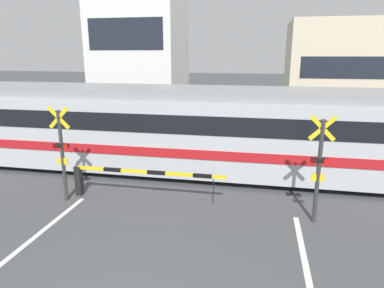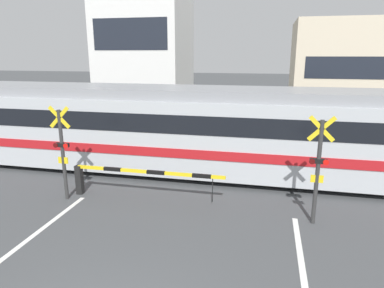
{
  "view_description": "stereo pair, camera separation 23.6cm",
  "coord_description": "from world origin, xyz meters",
  "px_view_note": "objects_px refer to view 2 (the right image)",
  "views": [
    {
      "loc": [
        2.11,
        -3.61,
        4.44
      ],
      "look_at": [
        0.0,
        6.95,
        1.6
      ],
      "focal_mm": 32.0,
      "sensor_mm": 36.0,
      "label": 1
    },
    {
      "loc": [
        2.35,
        -3.56,
        4.44
      ],
      "look_at": [
        0.0,
        6.95,
        1.6
      ],
      "focal_mm": 32.0,
      "sensor_mm": 36.0,
      "label": 2
    }
  ],
  "objects_px": {
    "crossing_barrier_far": "(259,139)",
    "crossing_signal_right": "(318,166)",
    "crossing_signal_left": "(62,149)",
    "commuter_train": "(117,125)",
    "pedestrian": "(202,119)",
    "crossing_barrier_near": "(121,175)"
  },
  "relations": [
    {
      "from": "crossing_barrier_near",
      "to": "crossing_barrier_far",
      "type": "bearing_deg",
      "value": 54.75
    },
    {
      "from": "pedestrian",
      "to": "crossing_barrier_far",
      "type": "bearing_deg",
      "value": -41.59
    },
    {
      "from": "crossing_barrier_far",
      "to": "crossing_signal_right",
      "type": "bearing_deg",
      "value": -74.88
    },
    {
      "from": "commuter_train",
      "to": "crossing_signal_left",
      "type": "relative_size",
      "value": 7.41
    },
    {
      "from": "crossing_signal_left",
      "to": "pedestrian",
      "type": "xyz_separation_m",
      "value": [
        2.61,
        8.98,
        -0.58
      ]
    },
    {
      "from": "pedestrian",
      "to": "crossing_signal_right",
      "type": "bearing_deg",
      "value": -61.86
    },
    {
      "from": "crossing_signal_left",
      "to": "commuter_train",
      "type": "bearing_deg",
      "value": 85.2
    },
    {
      "from": "crossing_barrier_near",
      "to": "crossing_barrier_far",
      "type": "relative_size",
      "value": 1.0
    },
    {
      "from": "commuter_train",
      "to": "pedestrian",
      "type": "height_order",
      "value": "commuter_train"
    },
    {
      "from": "crossing_barrier_near",
      "to": "crossing_signal_left",
      "type": "bearing_deg",
      "value": -164.58
    },
    {
      "from": "commuter_train",
      "to": "crossing_barrier_far",
      "type": "distance_m",
      "value": 6.23
    },
    {
      "from": "crossing_signal_right",
      "to": "crossing_barrier_far",
      "type": "bearing_deg",
      "value": 105.12
    },
    {
      "from": "commuter_train",
      "to": "crossing_barrier_near",
      "type": "xyz_separation_m",
      "value": [
        1.39,
        -2.9,
        -0.99
      ]
    },
    {
      "from": "crossing_signal_left",
      "to": "pedestrian",
      "type": "distance_m",
      "value": 9.37
    },
    {
      "from": "commuter_train",
      "to": "crossing_signal_left",
      "type": "bearing_deg",
      "value": -94.8
    },
    {
      "from": "crossing_barrier_near",
      "to": "crossing_signal_right",
      "type": "distance_m",
      "value": 5.82
    },
    {
      "from": "crossing_barrier_far",
      "to": "pedestrian",
      "type": "distance_m",
      "value": 4.19
    },
    {
      "from": "crossing_barrier_near",
      "to": "pedestrian",
      "type": "bearing_deg",
      "value": 83.77
    },
    {
      "from": "pedestrian",
      "to": "crossing_signal_left",
      "type": "bearing_deg",
      "value": -106.18
    },
    {
      "from": "commuter_train",
      "to": "pedestrian",
      "type": "bearing_deg",
      "value": 67.54
    },
    {
      "from": "commuter_train",
      "to": "crossing_barrier_far",
      "type": "height_order",
      "value": "commuter_train"
    },
    {
      "from": "commuter_train",
      "to": "pedestrian",
      "type": "relative_size",
      "value": 12.21
    }
  ]
}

